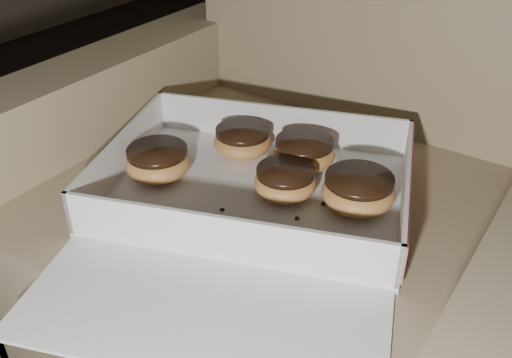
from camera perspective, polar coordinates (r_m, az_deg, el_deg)
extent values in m
cube|color=#887456|center=(1.00, 2.60, -10.11)|extent=(0.68, 0.68, 0.40)
cube|color=#887456|center=(1.16, -13.09, -0.36)|extent=(0.11, 0.68, 0.53)
cube|color=white|center=(0.85, 0.00, -1.36)|extent=(0.52, 0.45, 0.01)
cube|color=white|center=(0.97, 2.36, 5.57)|extent=(0.41, 0.15, 0.06)
cube|color=white|center=(0.71, -3.23, -5.92)|extent=(0.41, 0.15, 0.06)
cube|color=white|center=(0.90, -13.25, 2.49)|extent=(0.12, 0.31, 0.06)
cube|color=white|center=(0.81, 14.69, -1.29)|extent=(0.12, 0.31, 0.06)
cube|color=#E05A6F|center=(0.82, 15.00, -1.33)|extent=(0.11, 0.30, 0.06)
cube|color=white|center=(0.67, -5.53, -13.28)|extent=(0.46, 0.32, 0.01)
ellipsoid|color=#D08448|center=(0.83, 2.94, -0.38)|extent=(0.09, 0.09, 0.04)
cylinder|color=black|center=(0.82, 2.98, 0.74)|extent=(0.08, 0.08, 0.01)
ellipsoid|color=#D08448|center=(0.90, 4.81, 2.52)|extent=(0.10, 0.10, 0.05)
cylinder|color=black|center=(0.89, 4.87, 3.66)|extent=(0.09, 0.09, 0.01)
ellipsoid|color=#D08448|center=(0.81, 10.17, -1.34)|extent=(0.10, 0.10, 0.05)
cylinder|color=black|center=(0.80, 10.32, -0.05)|extent=(0.10, 0.10, 0.01)
ellipsoid|color=#D08448|center=(0.93, -1.34, 3.71)|extent=(0.09, 0.09, 0.05)
cylinder|color=black|center=(0.92, -1.36, 4.78)|extent=(0.09, 0.09, 0.01)
ellipsoid|color=#D08448|center=(0.88, -9.76, 1.57)|extent=(0.10, 0.10, 0.05)
cylinder|color=black|center=(0.87, -9.88, 2.73)|extent=(0.09, 0.09, 0.01)
ellipsoid|color=black|center=(0.79, -10.60, -4.85)|extent=(0.01, 0.01, 0.00)
ellipsoid|color=black|center=(0.82, 6.76, -2.45)|extent=(0.01, 0.01, 0.00)
ellipsoid|color=black|center=(0.79, 4.13, -3.92)|extent=(0.01, 0.01, 0.00)
ellipsoid|color=black|center=(0.81, -3.40, -3.06)|extent=(0.01, 0.01, 0.00)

